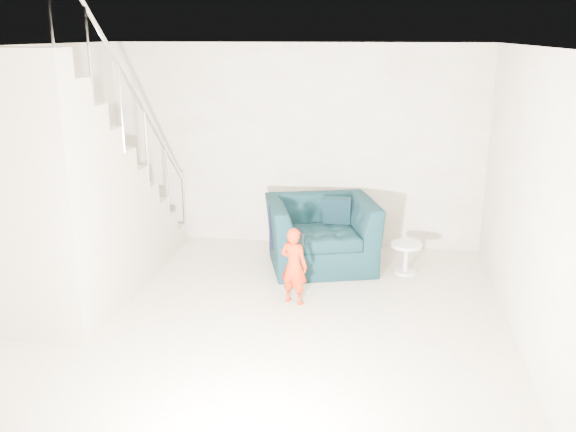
# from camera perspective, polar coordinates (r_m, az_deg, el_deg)

# --- Properties ---
(floor) EXTENTS (5.50, 5.50, 0.00)m
(floor) POSITION_cam_1_polar(r_m,az_deg,el_deg) (6.06, -3.21, -10.93)
(floor) COLOR tan
(floor) RESTS_ON ground
(ceiling) EXTENTS (5.50, 5.50, 0.00)m
(ceiling) POSITION_cam_1_polar(r_m,az_deg,el_deg) (5.37, -3.70, 15.51)
(ceiling) COLOR silver
(ceiling) RESTS_ON back_wall
(back_wall) EXTENTS (5.00, 0.00, 5.00)m
(back_wall) POSITION_cam_1_polar(r_m,az_deg,el_deg) (8.21, 0.64, 6.49)
(back_wall) COLOR #A09383
(back_wall) RESTS_ON floor
(front_wall) EXTENTS (5.00, 0.00, 5.00)m
(front_wall) POSITION_cam_1_polar(r_m,az_deg,el_deg) (3.11, -14.41, -11.90)
(front_wall) COLOR #A09383
(front_wall) RESTS_ON floor
(left_wall) EXTENTS (0.00, 5.50, 5.50)m
(left_wall) POSITION_cam_1_polar(r_m,az_deg,el_deg) (6.56, -25.34, 2.22)
(left_wall) COLOR #A09383
(left_wall) RESTS_ON floor
(right_wall) EXTENTS (0.00, 5.50, 5.50)m
(right_wall) POSITION_cam_1_polar(r_m,az_deg,el_deg) (5.60, 22.41, 0.32)
(right_wall) COLOR #A09383
(right_wall) RESTS_ON floor
(armchair) EXTENTS (1.57, 1.46, 0.84)m
(armchair) POSITION_cam_1_polar(r_m,az_deg,el_deg) (7.59, 3.13, -1.63)
(armchair) COLOR black
(armchair) RESTS_ON floor
(toddler) EXTENTS (0.36, 0.30, 0.85)m
(toddler) POSITION_cam_1_polar(r_m,az_deg,el_deg) (6.53, 0.54, -4.69)
(toddler) COLOR #AF1A05
(toddler) RESTS_ON floor
(side_table) EXTENTS (0.38, 0.38, 0.38)m
(side_table) POSITION_cam_1_polar(r_m,az_deg,el_deg) (7.53, 10.99, -3.43)
(side_table) COLOR silver
(side_table) RESTS_ON floor
(staircase) EXTENTS (1.02, 3.03, 3.62)m
(staircase) POSITION_cam_1_polar(r_m,az_deg,el_deg) (6.85, -18.93, 0.03)
(staircase) COLOR #ADA089
(staircase) RESTS_ON floor
(cushion) EXTENTS (0.36, 0.17, 0.36)m
(cushion) POSITION_cam_1_polar(r_m,az_deg,el_deg) (7.71, 4.54, 0.52)
(cushion) COLOR black
(cushion) RESTS_ON armchair
(throw) EXTENTS (0.05, 0.50, 0.56)m
(throw) POSITION_cam_1_polar(r_m,az_deg,el_deg) (7.64, -1.26, -0.62)
(throw) COLOR black
(throw) RESTS_ON armchair
(phone) EXTENTS (0.03, 0.05, 0.10)m
(phone) POSITION_cam_1_polar(r_m,az_deg,el_deg) (6.37, 1.47, -2.23)
(phone) COLOR black
(phone) RESTS_ON toddler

